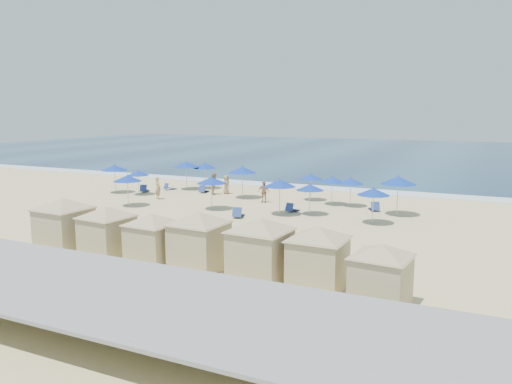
% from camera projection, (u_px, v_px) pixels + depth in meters
% --- Properties ---
extents(ground, '(160.00, 160.00, 0.00)m').
position_uv_depth(ground, '(209.00, 220.00, 31.98)').
color(ground, beige).
rests_on(ground, ground).
extents(ocean, '(160.00, 80.00, 0.06)m').
position_uv_depth(ocean, '(382.00, 153.00, 81.03)').
color(ocean, '#0D2C4C').
rests_on(ocean, ground).
extents(surf_line, '(160.00, 2.50, 0.08)m').
position_uv_depth(surf_line, '(295.00, 186.00, 45.80)').
color(surf_line, white).
rests_on(surf_line, ground).
extents(seawall, '(160.00, 6.10, 1.22)m').
position_uv_depth(seawall, '(35.00, 270.00, 19.84)').
color(seawall, gray).
rests_on(seawall, ground).
extents(trash_bin, '(0.90, 0.90, 0.88)m').
position_uv_depth(trash_bin, '(169.00, 232.00, 26.75)').
color(trash_bin, black).
rests_on(trash_bin, ground).
extents(cabana_0, '(4.71, 4.71, 2.96)m').
position_uv_depth(cabana_0, '(64.00, 218.00, 24.48)').
color(cabana_0, '#C7B588').
rests_on(cabana_0, ground).
extents(cabana_1, '(4.34, 4.34, 2.73)m').
position_uv_depth(cabana_1, '(107.00, 226.00, 23.37)').
color(cabana_1, '#C7B588').
rests_on(cabana_1, ground).
extents(cabana_2, '(4.16, 4.16, 2.61)m').
position_uv_depth(cabana_2, '(153.00, 233.00, 22.31)').
color(cabana_2, '#C7B588').
rests_on(cabana_2, ground).
extents(cabana_3, '(4.55, 4.55, 2.86)m').
position_uv_depth(cabana_3, '(199.00, 233.00, 21.61)').
color(cabana_3, '#C7B588').
rests_on(cabana_3, ground).
extents(cabana_4, '(4.66, 4.66, 2.93)m').
position_uv_depth(cabana_4, '(260.00, 241.00, 20.14)').
color(cabana_4, '#C7B588').
rests_on(cabana_4, ground).
extents(cabana_5, '(4.39, 4.39, 2.75)m').
position_uv_depth(cabana_5, '(318.00, 250.00, 19.27)').
color(cabana_5, '#C7B588').
rests_on(cabana_5, ground).
extents(cabana_6, '(4.03, 4.03, 2.54)m').
position_uv_depth(cabana_6, '(381.00, 268.00, 17.49)').
color(cabana_6, '#C7B588').
rests_on(cabana_6, ground).
extents(umbrella_0, '(1.85, 1.85, 2.10)m').
position_uv_depth(umbrella_0, '(138.00, 173.00, 41.06)').
color(umbrella_0, '#A5A8AD').
rests_on(umbrella_0, ground).
extents(umbrella_1, '(2.18, 2.18, 2.48)m').
position_uv_depth(umbrella_1, '(114.00, 168.00, 42.00)').
color(umbrella_1, '#A5A8AD').
rests_on(umbrella_1, ground).
extents(umbrella_2, '(2.28, 2.28, 2.59)m').
position_uv_depth(umbrella_2, '(186.00, 164.00, 43.77)').
color(umbrella_2, '#A5A8AD').
rests_on(umbrella_2, ground).
extents(umbrella_3, '(2.09, 2.09, 2.38)m').
position_uv_depth(umbrella_3, '(127.00, 178.00, 36.06)').
color(umbrella_3, '#A5A8AD').
rests_on(umbrella_3, ground).
extents(umbrella_4, '(2.10, 2.10, 2.39)m').
position_uv_depth(umbrella_4, '(205.00, 166.00, 44.34)').
color(umbrella_4, '#A5A8AD').
rests_on(umbrella_4, ground).
extents(umbrella_5, '(2.31, 2.31, 2.63)m').
position_uv_depth(umbrella_5, '(242.00, 170.00, 39.38)').
color(umbrella_5, '#A5A8AD').
rests_on(umbrella_5, ground).
extents(umbrella_6, '(2.12, 2.12, 2.41)m').
position_uv_depth(umbrella_6, '(212.00, 180.00, 34.84)').
color(umbrella_6, '#A5A8AD').
rests_on(umbrella_6, ground).
extents(umbrella_7, '(1.88, 1.88, 2.14)m').
position_uv_depth(umbrella_7, '(311.00, 177.00, 38.47)').
color(umbrella_7, '#A5A8AD').
rests_on(umbrella_7, ground).
extents(umbrella_8, '(1.91, 1.91, 2.17)m').
position_uv_depth(umbrella_8, '(310.00, 187.00, 33.06)').
color(umbrella_8, '#A5A8AD').
rests_on(umbrella_8, ground).
extents(umbrella_9, '(1.91, 1.91, 2.17)m').
position_uv_depth(umbrella_9, '(351.00, 181.00, 35.98)').
color(umbrella_9, '#A5A8AD').
rests_on(umbrella_9, ground).
extents(umbrella_10, '(1.92, 1.92, 2.18)m').
position_uv_depth(umbrella_10, '(332.00, 180.00, 36.64)').
color(umbrella_10, '#A5A8AD').
rests_on(umbrella_10, ground).
extents(umbrella_11, '(2.05, 2.05, 2.33)m').
position_uv_depth(umbrella_11, '(374.00, 192.00, 30.38)').
color(umbrella_11, '#A5A8AD').
rests_on(umbrella_11, ground).
extents(umbrella_12, '(2.19, 2.19, 2.49)m').
position_uv_depth(umbrella_12, '(280.00, 183.00, 32.99)').
color(umbrella_12, '#A5A8AD').
rests_on(umbrella_12, ground).
extents(umbrella_13, '(2.39, 2.39, 2.72)m').
position_uv_depth(umbrella_13, '(398.00, 181.00, 32.83)').
color(umbrella_13, '#A5A8AD').
rests_on(umbrella_13, ground).
extents(beach_chair_0, '(1.05, 1.40, 0.71)m').
position_uv_depth(beach_chair_0, '(144.00, 189.00, 42.63)').
color(beach_chair_0, navy).
rests_on(beach_chair_0, ground).
extents(beach_chair_1, '(0.92, 1.25, 0.63)m').
position_uv_depth(beach_chair_1, '(169.00, 187.00, 43.96)').
color(beach_chair_1, navy).
rests_on(beach_chair_1, ground).
extents(beach_chair_2, '(0.68, 1.26, 0.67)m').
position_uv_depth(beach_chair_2, '(204.00, 190.00, 42.41)').
color(beach_chair_2, navy).
rests_on(beach_chair_2, ground).
extents(beach_chair_3, '(0.94, 1.46, 0.74)m').
position_uv_depth(beach_chair_3, '(238.00, 214.00, 32.53)').
color(beach_chair_3, navy).
rests_on(beach_chair_3, ground).
extents(beach_chair_4, '(0.74, 1.31, 0.68)m').
position_uv_depth(beach_chair_4, '(292.00, 209.00, 34.34)').
color(beach_chair_4, navy).
rests_on(beach_chair_4, ground).
extents(beach_chair_5, '(1.05, 1.41, 0.71)m').
position_uv_depth(beach_chair_5, '(374.00, 207.00, 34.70)').
color(beach_chair_5, navy).
rests_on(beach_chair_5, ground).
extents(beachgoer_0, '(0.76, 0.67, 1.76)m').
position_uv_depth(beachgoer_0, '(158.00, 188.00, 39.21)').
color(beachgoer_0, '#A5815B').
rests_on(beachgoer_0, ground).
extents(beachgoer_1, '(1.04, 1.10, 1.79)m').
position_uv_depth(beachgoer_1, '(215.00, 184.00, 41.45)').
color(beachgoer_1, '#A5815B').
rests_on(beachgoer_1, ground).
extents(beachgoer_2, '(0.99, 0.45, 1.65)m').
position_uv_depth(beachgoer_2, '(264.00, 192.00, 37.81)').
color(beachgoer_2, '#A5815B').
rests_on(beachgoer_2, ground).
extents(beachgoer_3, '(0.51, 0.78, 1.58)m').
position_uv_depth(beachgoer_3, '(226.00, 185.00, 41.75)').
color(beachgoer_3, '#A5815B').
rests_on(beachgoer_3, ground).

